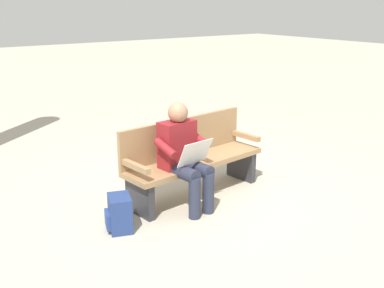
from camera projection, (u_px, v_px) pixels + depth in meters
ground_plane at (195, 195)px, 5.54m from camera, size 40.00×40.00×0.00m
bench_near at (191, 157)px, 5.45m from camera, size 1.84×0.67×0.90m
person_seated at (184, 154)px, 5.04m from camera, size 0.60×0.60×1.18m
backpack at (119, 214)px, 4.65m from camera, size 0.32×0.35×0.36m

